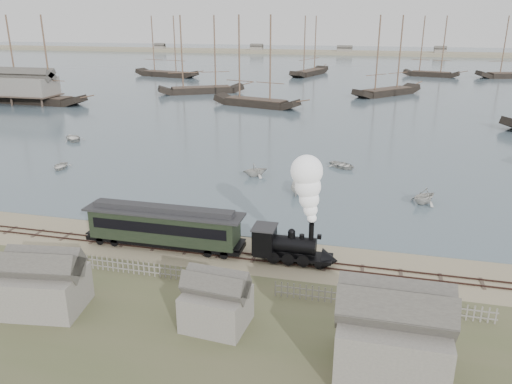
# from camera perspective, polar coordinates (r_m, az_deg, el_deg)

# --- Properties ---
(ground) EXTENTS (600.00, 600.00, 0.00)m
(ground) POSITION_cam_1_polar(r_m,az_deg,el_deg) (44.68, -2.11, -6.14)
(ground) COLOR tan
(ground) RESTS_ON ground
(harbor_water) EXTENTS (600.00, 336.00, 0.06)m
(harbor_water) POSITION_cam_1_polar(r_m,az_deg,el_deg) (209.92, 11.12, 13.72)
(harbor_water) COLOR #455663
(harbor_water) RESTS_ON ground
(rail_track) EXTENTS (120.00, 1.80, 0.16)m
(rail_track) POSITION_cam_1_polar(r_m,az_deg,el_deg) (42.94, -2.85, -7.20)
(rail_track) COLOR #35211D
(rail_track) RESTS_ON ground
(picket_fence_west) EXTENTS (19.00, 0.10, 1.20)m
(picket_fence_west) POSITION_cam_1_polar(r_m,az_deg,el_deg) (41.14, -13.72, -9.10)
(picket_fence_west) COLOR slate
(picket_fence_west) RESTS_ON ground
(picket_fence_east) EXTENTS (15.00, 0.10, 1.20)m
(picket_fence_east) POSITION_cam_1_polar(r_m,az_deg,el_deg) (36.68, 14.06, -12.89)
(picket_fence_east) COLOR slate
(picket_fence_east) RESTS_ON ground
(shed_left) EXTENTS (5.00, 4.00, 4.10)m
(shed_left) POSITION_cam_1_polar(r_m,az_deg,el_deg) (38.53, -22.61, -12.22)
(shed_left) COLOR slate
(shed_left) RESTS_ON ground
(shed_mid) EXTENTS (4.00, 3.50, 3.60)m
(shed_mid) POSITION_cam_1_polar(r_m,az_deg,el_deg) (34.20, -4.49, -14.89)
(shed_mid) COLOR slate
(shed_mid) RESTS_ON ground
(shed_right) EXTENTS (6.00, 5.00, 5.10)m
(shed_right) POSITION_cam_1_polar(r_m,az_deg,el_deg) (31.35, 14.88, -19.19)
(shed_right) COLOR slate
(shed_right) RESTS_ON ground
(far_spit) EXTENTS (500.00, 20.00, 1.80)m
(far_spit) POSITION_cam_1_polar(r_m,az_deg,el_deg) (289.60, 12.10, 15.09)
(far_spit) COLOR tan
(far_spit) RESTS_ON ground
(locomotive) EXTENTS (7.06, 2.64, 8.80)m
(locomotive) POSITION_cam_1_polar(r_m,az_deg,el_deg) (40.07, 5.42, -2.95)
(locomotive) COLOR black
(locomotive) RESTS_ON ground
(passenger_coach) EXTENTS (14.11, 2.72, 3.43)m
(passenger_coach) POSITION_cam_1_polar(r_m,az_deg,el_deg) (44.05, -10.46, -3.77)
(passenger_coach) COLOR black
(passenger_coach) RESTS_ON ground
(beached_dinghy) EXTENTS (3.21, 4.06, 0.76)m
(beached_dinghy) POSITION_cam_1_polar(r_m,az_deg,el_deg) (47.02, -7.44, -4.45)
(beached_dinghy) COLOR beige
(beached_dinghy) RESTS_ON ground
(rowboat_0) EXTENTS (3.81, 3.16, 0.68)m
(rowboat_0) POSITION_cam_1_polar(r_m,az_deg,el_deg) (71.76, -21.47, 2.76)
(rowboat_0) COLOR beige
(rowboat_0) RESTS_ON harbor_water
(rowboat_1) EXTENTS (4.20, 4.30, 1.72)m
(rowboat_1) POSITION_cam_1_polar(r_m,az_deg,el_deg) (63.35, -0.09, 2.54)
(rowboat_1) COLOR beige
(rowboat_1) RESTS_ON harbor_water
(rowboat_2) EXTENTS (3.56, 1.42, 1.36)m
(rowboat_2) POSITION_cam_1_polar(r_m,az_deg,el_deg) (57.55, 4.72, 0.54)
(rowboat_2) COLOR beige
(rowboat_2) RESTS_ON harbor_water
(rowboat_3) EXTENTS (4.53, 4.81, 0.81)m
(rowboat_3) POSITION_cam_1_polar(r_m,az_deg,el_deg) (68.13, 9.86, 3.06)
(rowboat_3) COLOR beige
(rowboat_3) RESTS_ON harbor_water
(rowboat_4) EXTENTS (4.51, 4.47, 1.80)m
(rowboat_4) POSITION_cam_1_polar(r_m,az_deg,el_deg) (56.99, 18.68, -0.41)
(rowboat_4) COLOR beige
(rowboat_4) RESTS_ON harbor_water
(rowboat_6) EXTENTS (5.28, 5.36, 0.91)m
(rowboat_6) POSITION_cam_1_polar(r_m,az_deg,el_deg) (87.94, -20.19, 5.85)
(rowboat_6) COLOR beige
(rowboat_6) RESTS_ON harbor_water
(schooner_0) EXTENTS (25.20, 7.42, 20.00)m
(schooner_0) POSITION_cam_1_polar(r_m,az_deg,el_deg) (129.06, -24.32, 13.61)
(schooner_0) COLOR black
(schooner_0) RESTS_ON harbor_water
(schooner_1) EXTENTS (22.33, 15.54, 20.00)m
(schooner_1) POSITION_cam_1_polar(r_m,az_deg,el_deg) (135.83, -6.41, 15.33)
(schooner_1) COLOR black
(schooner_1) RESTS_ON harbor_water
(schooner_2) EXTENTS (21.27, 10.42, 20.00)m
(schooner_2) POSITION_cam_1_polar(r_m,az_deg,el_deg) (114.20, 0.01, 14.72)
(schooner_2) COLOR black
(schooner_2) RESTS_ON harbor_water
(schooner_3) EXTENTS (18.16, 19.91, 20.00)m
(schooner_3) POSITION_cam_1_polar(r_m,az_deg,el_deg) (135.89, 15.07, 14.82)
(schooner_3) COLOR black
(schooner_3) RESTS_ON harbor_water
(schooner_6) EXTENTS (24.47, 11.13, 20.00)m
(schooner_6) POSITION_cam_1_polar(r_m,az_deg,el_deg) (177.83, -10.37, 16.06)
(schooner_6) COLOR black
(schooner_6) RESTS_ON harbor_water
(schooner_7) EXTENTS (11.74, 24.26, 20.00)m
(schooner_7) POSITION_cam_1_polar(r_m,az_deg,el_deg) (181.01, 6.25, 16.30)
(schooner_7) COLOR black
(schooner_7) RESTS_ON harbor_water
(schooner_8) EXTENTS (18.80, 8.83, 20.00)m
(schooner_8) POSITION_cam_1_polar(r_m,az_deg,el_deg) (184.79, 19.66, 15.40)
(schooner_8) COLOR black
(schooner_8) RESTS_ON harbor_water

